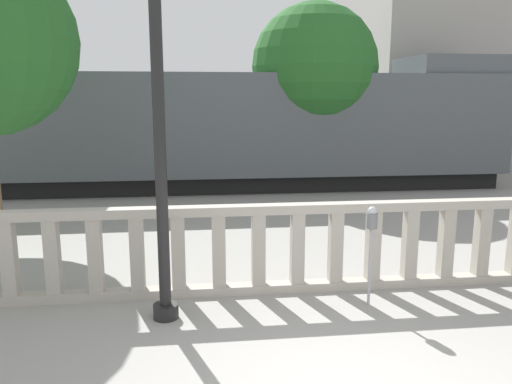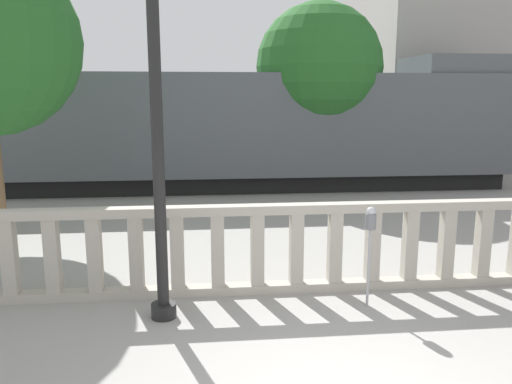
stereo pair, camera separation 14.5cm
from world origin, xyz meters
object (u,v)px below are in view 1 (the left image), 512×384
Objects in this scene: lamppost at (156,32)px; train_far at (225,114)px; tree_right at (315,67)px; train_near at (156,130)px; parking_meter at (372,228)px.

lamppost is 0.29× the size of train_far.
tree_right is at bearing 66.03° from lamppost.
train_near is (-0.83, 9.94, -1.85)m from lamppost.
tree_right is (1.98, -16.19, 2.04)m from train_far.
lamppost reaches higher than tree_right.
tree_right reaches higher than parking_meter.
train_far is 3.76× the size of tree_right.
parking_meter is 0.06× the size of train_near.
parking_meter is at bearing -69.08° from train_near.
parking_meter is 10.58m from train_near.
tree_right is (5.18, -0.16, 1.99)m from train_near.
parking_meter is at bearing 1.62° from lamppost.
lamppost is 1.11× the size of tree_right.
lamppost is at bearing -178.38° from parking_meter.
train_near reaches higher than train_far.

